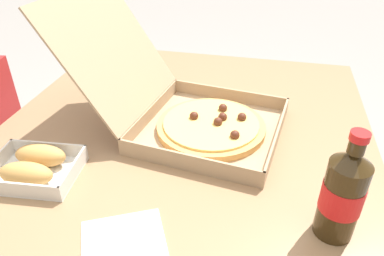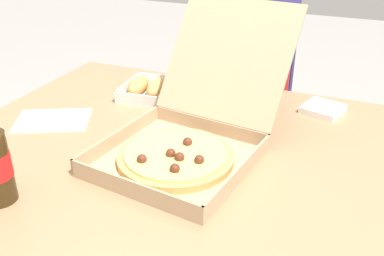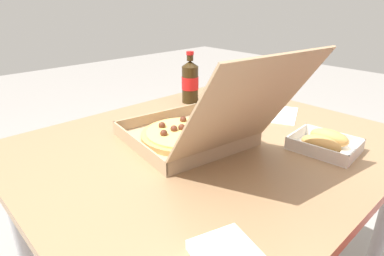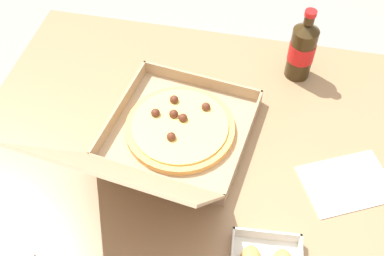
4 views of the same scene
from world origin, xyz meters
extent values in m
cube|color=#997551|center=(0.00, 0.00, 0.71)|extent=(1.18, 0.99, 0.03)
cylinder|color=#B7B7BC|center=(-0.52, 0.43, 0.35)|extent=(0.05, 0.05, 0.70)
cylinder|color=#B7B7BC|center=(0.52, 0.43, 0.35)|extent=(0.05, 0.05, 0.70)
cube|color=red|center=(-0.01, 0.80, 0.43)|extent=(0.44, 0.44, 0.04)
cube|color=red|center=(0.01, 0.61, 0.64)|extent=(0.36, 0.07, 0.38)
cylinder|color=#B2B2B7|center=(0.14, 0.98, 0.21)|extent=(0.03, 0.03, 0.43)
cylinder|color=#B2B2B7|center=(-0.20, 0.95, 0.21)|extent=(0.03, 0.03, 0.43)
cylinder|color=#B2B2B7|center=(0.18, 0.65, 0.21)|extent=(0.03, 0.03, 0.43)
cylinder|color=#B2B2B7|center=(-0.16, 0.61, 0.21)|extent=(0.03, 0.03, 0.43)
cylinder|color=#333847|center=(0.06, 0.96, 0.23)|extent=(0.09, 0.09, 0.45)
cylinder|color=#333847|center=(-0.12, 0.94, 0.23)|extent=(0.09, 0.09, 0.45)
cube|color=#333847|center=(0.07, 0.91, 0.50)|extent=(0.14, 0.31, 0.10)
cube|color=#333847|center=(-0.11, 0.89, 0.50)|extent=(0.14, 0.31, 0.10)
cube|color=#231E4C|center=(0.00, 0.74, 0.76)|extent=(0.38, 0.22, 0.42)
cube|color=tan|center=(0.05, -0.07, 0.73)|extent=(0.40, 0.40, 0.01)
cube|color=tan|center=(0.03, -0.25, 0.75)|extent=(0.35, 0.05, 0.04)
cube|color=tan|center=(-0.12, -0.05, 0.75)|extent=(0.05, 0.35, 0.04)
cube|color=tan|center=(0.22, -0.10, 0.75)|extent=(0.05, 0.35, 0.04)
cube|color=tan|center=(0.07, 0.10, 0.75)|extent=(0.35, 0.05, 0.04)
cube|color=tan|center=(0.09, 0.20, 0.92)|extent=(0.38, 0.25, 0.29)
cylinder|color=tan|center=(0.05, -0.07, 0.74)|extent=(0.29, 0.29, 0.02)
cylinder|color=#EAC666|center=(0.05, -0.07, 0.76)|extent=(0.25, 0.25, 0.01)
sphere|color=#562819|center=(0.06, -0.03, 0.76)|extent=(0.02, 0.02, 0.02)
sphere|color=#562819|center=(0.07, -0.10, 0.76)|extent=(0.02, 0.02, 0.02)
sphere|color=#562819|center=(-0.01, -0.14, 0.76)|extent=(0.02, 0.02, 0.02)
sphere|color=#562819|center=(0.05, -0.09, 0.76)|extent=(0.02, 0.02, 0.02)
sphere|color=#562819|center=(0.08, -0.15, 0.76)|extent=(0.02, 0.02, 0.02)
sphere|color=#562819|center=(0.12, -0.09, 0.76)|extent=(0.02, 0.02, 0.02)
cube|color=white|center=(-0.21, 0.28, 0.73)|extent=(0.17, 0.20, 0.00)
cube|color=silver|center=(-0.20, 0.19, 0.75)|extent=(0.15, 0.02, 0.03)
cube|color=silver|center=(-0.22, 0.37, 0.75)|extent=(0.15, 0.02, 0.03)
cube|color=silver|center=(-0.29, 0.27, 0.75)|extent=(0.02, 0.19, 0.03)
cube|color=silver|center=(-0.14, 0.29, 0.75)|extent=(0.02, 0.19, 0.03)
ellipsoid|color=tan|center=(-0.25, 0.28, 0.76)|extent=(0.07, 0.12, 0.05)
ellipsoid|color=tan|center=(-0.18, 0.28, 0.76)|extent=(0.07, 0.12, 0.05)
cube|color=white|center=(-0.38, 0.00, 0.73)|extent=(0.25, 0.23, 0.00)
cube|color=white|center=(0.34, 0.37, 0.74)|extent=(0.14, 0.14, 0.02)
camera|label=1|loc=(-0.76, -0.20, 1.27)|focal=34.37mm
camera|label=2|loc=(0.44, -0.92, 1.30)|focal=41.18mm
camera|label=3|loc=(0.70, 0.66, 1.18)|focal=30.18mm
camera|label=4|loc=(-0.14, 0.67, 1.69)|focal=43.48mm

